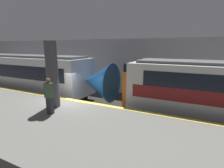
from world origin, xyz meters
The scene contains 6 objects.
ground_plane centered at (0.00, 0.00, 0.00)m, with size 120.00×120.00×0.00m, color #282623.
platform centered at (0.00, -2.68, 0.56)m, with size 40.00×5.36×1.13m.
station_rear_barrier centered at (0.00, 6.52, 2.41)m, with size 50.00×0.15×4.82m.
support_pillar_near centered at (-0.06, -1.41, 2.79)m, with size 0.60×0.60×3.33m.
train_modern centered at (-7.49, 2.26, 1.77)m, with size 17.43×2.88×3.47m.
person_waiting centered at (0.54, -2.27, 2.01)m, with size 0.38×0.24×1.68m.
Camera 1 is at (6.53, -7.84, 4.19)m, focal length 28.00 mm.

